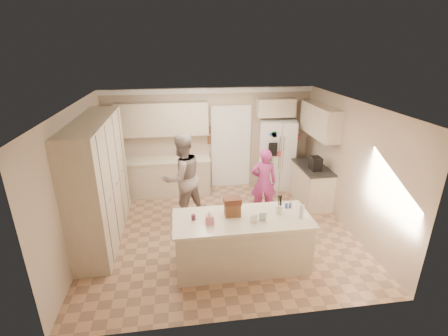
{
  "coord_description": "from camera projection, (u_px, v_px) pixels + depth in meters",
  "views": [
    {
      "loc": [
        -0.75,
        -5.68,
        3.62
      ],
      "look_at": [
        0.1,
        0.35,
        1.25
      ],
      "focal_mm": 26.0,
      "sensor_mm": 36.0,
      "label": 1
    }
  ],
  "objects": [
    {
      "name": "wall_right",
      "position": [
        350.0,
        166.0,
        6.52
      ],
      "size": [
        0.02,
        4.6,
        2.6
      ],
      "primitive_type": "cube",
      "color": "#C1AC94",
      "rests_on": "ground"
    },
    {
      "name": "back_countertop",
      "position": [
        165.0,
        160.0,
        8.01
      ],
      "size": [
        2.24,
        0.63,
        0.04
      ],
      "primitive_type": "cube",
      "color": "beige",
      "rests_on": "back_base_cab"
    },
    {
      "name": "doorway_opening",
      "position": [
        231.0,
        148.0,
        8.45
      ],
      "size": [
        0.9,
        0.06,
        2.1
      ],
      "primitive_type": "cube",
      "color": "black",
      "rests_on": "floor"
    },
    {
      "name": "wall_back",
      "position": [
        209.0,
        139.0,
        8.31
      ],
      "size": [
        5.2,
        0.02,
        2.6
      ],
      "primitive_type": "cube",
      "color": "#C1AC94",
      "rests_on": "ground"
    },
    {
      "name": "over_fridge_cab",
      "position": [
        276.0,
        108.0,
        8.07
      ],
      "size": [
        0.95,
        0.35,
        0.45
      ],
      "primitive_type": "cube",
      "color": "beige",
      "rests_on": "wall_back"
    },
    {
      "name": "fridge_magnets",
      "position": [
        281.0,
        159.0,
        8.11
      ],
      "size": [
        0.76,
        0.02,
        1.44
      ],
      "primitive_type": null,
      "color": "tan",
      "rests_on": "refrigerator"
    },
    {
      "name": "refrigerator",
      "position": [
        277.0,
        154.0,
        8.45
      ],
      "size": [
        1.03,
        0.88,
        1.8
      ],
      "primitive_type": "cube",
      "rotation": [
        0.0,
        0.0,
        -0.22
      ],
      "color": "white",
      "rests_on": "floor"
    },
    {
      "name": "coffee_maker",
      "position": [
        316.0,
        163.0,
        7.3
      ],
      "size": [
        0.22,
        0.28,
        0.3
      ],
      "primitive_type": "cube",
      "color": "black",
      "rests_on": "right_countertop"
    },
    {
      "name": "wall_frame_lower",
      "position": [
        210.0,
        140.0,
        8.29
      ],
      "size": [
        0.15,
        0.02,
        0.2
      ],
      "primitive_type": "cube",
      "color": "brown",
      "rests_on": "wall_back"
    },
    {
      "name": "tissue_plume",
      "position": [
        210.0,
        213.0,
        5.1
      ],
      "size": [
        0.08,
        0.08,
        0.08
      ],
      "primitive_type": "cone",
      "color": "white",
      "rests_on": "tissue_box"
    },
    {
      "name": "greeting_card_b",
      "position": [
        263.0,
        217.0,
        5.2
      ],
      "size": [
        0.12,
        0.05,
        0.16
      ],
      "primitive_type": "cube",
      "rotation": [
        0.15,
        0.0,
        -0.1
      ],
      "color": "silver",
      "rests_on": "island_top"
    },
    {
      "name": "crown_back",
      "position": [
        209.0,
        91.0,
        7.82
      ],
      "size": [
        5.2,
        0.08,
        0.12
      ],
      "primitive_type": "cube",
      "color": "white",
      "rests_on": "wall_back"
    },
    {
      "name": "island_top",
      "position": [
        242.0,
        219.0,
        5.34
      ],
      "size": [
        2.28,
        0.96,
        0.05
      ],
      "primitive_type": "cube",
      "color": "beige",
      "rests_on": "island_base"
    },
    {
      "name": "back_base_cab",
      "position": [
        166.0,
        177.0,
        8.19
      ],
      "size": [
        2.2,
        0.6,
        0.88
      ],
      "primitive_type": "cube",
      "color": "beige",
      "rests_on": "floor"
    },
    {
      "name": "back_upper_cab",
      "position": [
        162.0,
        119.0,
        7.78
      ],
      "size": [
        2.2,
        0.35,
        0.8
      ],
      "primitive_type": "cube",
      "color": "beige",
      "rests_on": "wall_back"
    },
    {
      "name": "wall_front",
      "position": [
        246.0,
        241.0,
        4.05
      ],
      "size": [
        5.2,
        0.02,
        2.6
      ],
      "primitive_type": "cube",
      "color": "#C1AC94",
      "rests_on": "ground"
    },
    {
      "name": "fridge_handle_r",
      "position": [
        283.0,
        153.0,
        8.06
      ],
      "size": [
        0.02,
        0.02,
        0.85
      ],
      "primitive_type": "cylinder",
      "color": "silver",
      "rests_on": "refrigerator"
    },
    {
      "name": "fridge_handle_l",
      "position": [
        279.0,
        153.0,
        8.05
      ],
      "size": [
        0.02,
        0.02,
        0.85
      ],
      "primitive_type": "cylinder",
      "color": "silver",
      "rests_on": "refrigerator"
    },
    {
      "name": "dollhouse_body",
      "position": [
        232.0,
        209.0,
        5.36
      ],
      "size": [
        0.26,
        0.18,
        0.22
      ],
      "primitive_type": "cube",
      "color": "brown",
      "rests_on": "island_top"
    },
    {
      "name": "jam_jar",
      "position": [
        193.0,
        217.0,
        5.25
      ],
      "size": [
        0.07,
        0.07,
        0.09
      ],
      "primitive_type": "cylinder",
      "color": "#59263F",
      "rests_on": "island_top"
    },
    {
      "name": "utensil_crock",
      "position": [
        280.0,
        210.0,
        5.43
      ],
      "size": [
        0.13,
        0.13,
        0.15
      ],
      "primitive_type": "cylinder",
      "color": "white",
      "rests_on": "island_top"
    },
    {
      "name": "fridge_dispenser",
      "position": [
        273.0,
        149.0,
        7.99
      ],
      "size": [
        0.22,
        0.03,
        0.35
      ],
      "primitive_type": "cube",
      "color": "black",
      "rests_on": "refrigerator"
    },
    {
      "name": "tissue_box",
      "position": [
        210.0,
        219.0,
        5.14
      ],
      "size": [
        0.13,
        0.13,
        0.14
      ],
      "primitive_type": "cube",
      "color": "pink",
      "rests_on": "island_top"
    },
    {
      "name": "ceiling",
      "position": [
        221.0,
        104.0,
        5.71
      ],
      "size": [
        5.2,
        4.6,
        0.02
      ],
      "primitive_type": "cube",
      "color": "white",
      "rests_on": "wall_back"
    },
    {
      "name": "pantry_bank",
      "position": [
        99.0,
        181.0,
        6.11
      ],
      "size": [
        0.6,
        2.6,
        2.35
      ],
      "primitive_type": "cube",
      "color": "beige",
      "rests_on": "floor"
    },
    {
      "name": "dollhouse_roof",
      "position": [
        233.0,
        201.0,
        5.3
      ],
      "size": [
        0.28,
        0.2,
        0.1
      ],
      "primitive_type": "cube",
      "color": "#592D1E",
      "rests_on": "dollhouse_body"
    },
    {
      "name": "wall_frame_upper",
      "position": [
        210.0,
        130.0,
        8.19
      ],
      "size": [
        0.15,
        0.02,
        0.2
      ],
      "primitive_type": "cube",
      "color": "brown",
      "rests_on": "wall_back"
    },
    {
      "name": "water_bottle",
      "position": [
        302.0,
        212.0,
        5.27
      ],
      "size": [
        0.07,
        0.07,
        0.24
      ],
      "primitive_type": "cylinder",
      "color": "silver",
      "rests_on": "island_top"
    },
    {
      "name": "wall_left",
      "position": [
        78.0,
        180.0,
        5.84
      ],
      "size": [
        0.02,
        4.6,
        2.6
      ],
      "primitive_type": "cube",
      "color": "#C1AC94",
      "rests_on": "ground"
    },
    {
      "name": "shaker_pepper",
      "position": [
        290.0,
        205.0,
        5.63
      ],
      "size": [
        0.05,
        0.05,
        0.09
      ],
      "primitive_type": "cylinder",
      "color": "#374DA1",
      "rests_on": "island_top"
    },
    {
      "name": "fridge_seam",
      "position": [
        281.0,
        158.0,
        8.12
      ],
      "size": [
        0.02,
        0.02,
        1.78
      ],
      "primitive_type": "cube",
      "color": "gray",
      "rests_on": "refrigerator"
    },
    {
      "name": "island_base",
      "position": [
        242.0,
        243.0,
        5.5
      ],
      "size": [
        2.2,
        0.9,
        0.88
      ],
      "primitive_type": "cube",
      "color": "beige",
      "rests_on": "floor"
    },
    {
      "name": "right_upper_cab",
      "position": [
        320.0,
        121.0,
        7.37
      ],
      "size": [
        0.35,
        1.5,
        0.7
      ],
      "primitive_type": "cube",
      "color": "beige",
      "rests_on": "wall_right"
    },
    {
      "name": "greeting_card_a",
      "position": [
        254.0,
        219.0,
        5.13
      ],
      "size": [
        0.12,
        0.06,
        0.16
      ],
      "primitive_type": "cube",
      "rotation": [
        0.15,
        0.0,
        0.2
      ],
      "color": "white",
      "rests_on": "island_top"
    },
    {
      "name": "right_base_cab",
      "position": [
        312.0,
        185.0,
        7.72
      ],
      "size": [
        0.6,
        1.2,
        0.88
      ],
      "primitive_type": "cube",
      "color": "beige",
      "rests_on": "floor"
    },
    {
      "name": "teen_boy",
      "position": [
        182.0,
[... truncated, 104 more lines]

